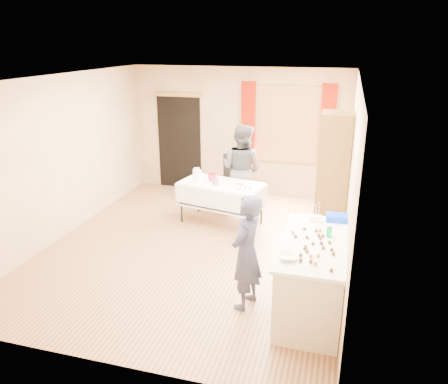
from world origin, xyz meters
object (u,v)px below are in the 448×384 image
(cabinet, at_px, (333,175))
(woman, at_px, (242,169))
(girl, at_px, (246,252))
(chair, at_px, (234,191))
(party_table, at_px, (221,199))
(counter, at_px, (312,277))

(cabinet, bearing_deg, woman, 162.75)
(girl, relative_size, woman, 0.86)
(chair, bearing_deg, woman, -70.68)
(chair, bearing_deg, party_table, -108.38)
(chair, relative_size, woman, 0.60)
(cabinet, relative_size, counter, 1.26)
(party_table, bearing_deg, woman, 83.53)
(chair, xyz_separation_m, woman, (0.21, -0.27, 0.54))
(counter, distance_m, girl, 0.83)
(counter, bearing_deg, woman, 118.13)
(woman, bearing_deg, party_table, 90.25)
(girl, bearing_deg, woman, -150.68)
(chair, bearing_deg, cabinet, -40.90)
(girl, height_order, woman, woman)
(party_table, relative_size, chair, 1.55)
(chair, bearing_deg, girl, -91.41)
(cabinet, xyz_separation_m, woman, (-1.65, 0.51, -0.18))
(party_table, bearing_deg, chair, 101.39)
(cabinet, xyz_separation_m, counter, (-0.10, -2.39, -0.56))
(girl, distance_m, woman, 3.11)
(party_table, distance_m, woman, 0.78)
(chair, bearing_deg, counter, -79.10)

